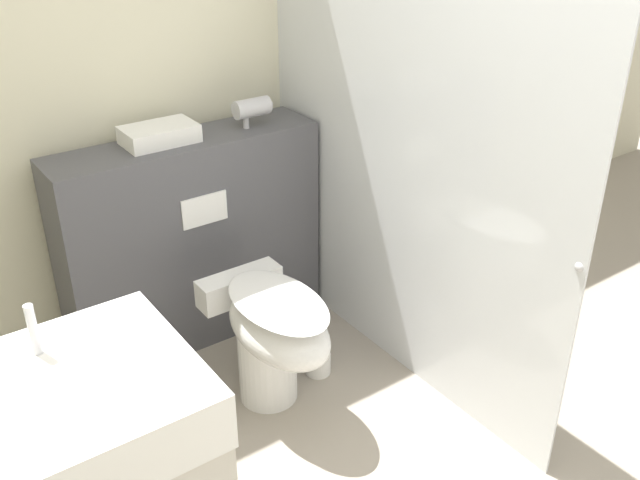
{
  "coord_description": "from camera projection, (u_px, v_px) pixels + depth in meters",
  "views": [
    {
      "loc": [
        -1.36,
        -1.02,
        2.1
      ],
      "look_at": [
        0.21,
        1.19,
        0.66
      ],
      "focal_mm": 40.0,
      "sensor_mm": 36.0,
      "label": 1
    }
  ],
  "objects": [
    {
      "name": "spare_toilet_roll",
      "position": [
        318.0,
        363.0,
        3.3
      ],
      "size": [
        0.12,
        0.12,
        0.1
      ],
      "color": "white",
      "rests_on": "ground_plane"
    },
    {
      "name": "hair_drier",
      "position": [
        254.0,
        108.0,
        3.26
      ],
      "size": [
        0.2,
        0.09,
        0.13
      ],
      "color": "#B7B7BC",
      "rests_on": "partition_panel"
    },
    {
      "name": "folded_towel",
      "position": [
        159.0,
        134.0,
        3.09
      ],
      "size": [
        0.32,
        0.2,
        0.08
      ],
      "color": "white",
      "rests_on": "partition_panel"
    },
    {
      "name": "toilet",
      "position": [
        272.0,
        334.0,
        2.97
      ],
      "size": [
        0.38,
        0.66,
        0.56
      ],
      "color": "white",
      "rests_on": "ground_plane"
    },
    {
      "name": "shower_glass",
      "position": [
        401.0,
        172.0,
        2.99
      ],
      "size": [
        0.04,
        1.86,
        1.9
      ],
      "color": "silver",
      "rests_on": "ground_plane"
    },
    {
      "name": "partition_panel",
      "position": [
        193.0,
        241.0,
        3.38
      ],
      "size": [
        1.24,
        0.31,
        1.02
      ],
      "color": "#4C4C51",
      "rests_on": "ground_plane"
    },
    {
      "name": "wall_back",
      "position": [
        179.0,
        72.0,
        3.27
      ],
      "size": [
        8.0,
        0.06,
        2.5
      ],
      "color": "beige",
      "rests_on": "ground_plane"
    }
  ]
}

